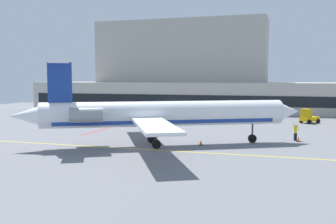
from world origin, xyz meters
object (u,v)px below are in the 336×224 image
Objects in this scene: regional_jet at (160,114)px; baggage_tug at (308,117)px; marshaller at (296,132)px; pushback_tractor at (164,116)px; fuel_tank at (151,109)px.

regional_jet reaches higher than baggage_tug.
baggage_tug is 1.65× the size of marshaller.
baggage_tug is 22.96m from pushback_tractor.
baggage_tug is at bearing 10.12° from pushback_tractor.
fuel_tank is at bearing 111.80° from regional_jet.
regional_jet is 3.70× the size of fuel_tank.
marshaller is at bearing -35.58° from pushback_tractor.
marshaller is at bearing 29.27° from regional_jet.
fuel_tank is 32.13m from marshaller.
regional_jet is at bearing -68.20° from fuel_tank.
baggage_tug is 0.88× the size of pushback_tractor.
fuel_tank is at bearing 140.64° from marshaller.
regional_jet is 30.23m from fuel_tank.
pushback_tractor is 1.88× the size of marshaller.
fuel_tank reaches higher than marshaller.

